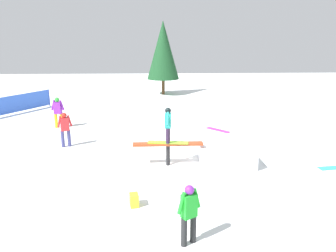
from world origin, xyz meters
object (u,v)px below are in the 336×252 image
(bystander_green, at_px, (189,212))
(main_rider_on_rail, at_px, (168,126))
(bystander_purple, at_px, (58,111))
(backpack_on_snow, at_px, (134,200))
(loose_snowboard_white, at_px, (172,138))
(loose_snowboard_magenta, at_px, (218,130))
(pine_tree_far, at_px, (163,50))
(rail_feature, at_px, (168,146))
(bystander_red, at_px, (65,128))

(bystander_green, bearing_deg, main_rider_on_rail, -118.70)
(bystander_purple, bearing_deg, backpack_on_snow, 124.43)
(main_rider_on_rail, relative_size, loose_snowboard_white, 0.93)
(main_rider_on_rail, xyz_separation_m, loose_snowboard_magenta, (-2.59, -4.33, -1.39))
(bystander_green, height_order, pine_tree_far, pine_tree_far)
(loose_snowboard_white, distance_m, pine_tree_far, 12.01)
(rail_feature, bearing_deg, bystander_green, 92.39)
(rail_feature, bearing_deg, bystander_red, -28.94)
(bystander_purple, distance_m, loose_snowboard_white, 5.88)
(loose_snowboard_magenta, bearing_deg, backpack_on_snow, -69.51)
(bystander_purple, bearing_deg, bystander_red, 117.38)
(bystander_purple, bearing_deg, pine_tree_far, -112.59)
(bystander_green, height_order, loose_snowboard_magenta, bystander_green)
(bystander_green, xyz_separation_m, loose_snowboard_magenta, (-2.34, -8.85, -0.76))
(rail_feature, xyz_separation_m, loose_snowboard_white, (-0.32, -3.12, -0.67))
(bystander_red, distance_m, pine_tree_far, 13.45)
(main_rider_on_rail, height_order, loose_snowboard_white, main_rider_on_rail)
(main_rider_on_rail, relative_size, bystander_red, 0.99)
(main_rider_on_rail, distance_m, backpack_on_snow, 3.26)
(bystander_red, xyz_separation_m, bystander_purple, (1.09, -2.94, 0.05))
(rail_feature, xyz_separation_m, main_rider_on_rail, (0.00, 0.00, 0.72))
(main_rider_on_rail, relative_size, backpack_on_snow, 4.14)
(bystander_red, height_order, loose_snowboard_magenta, bystander_red)
(bystander_red, distance_m, bystander_purple, 3.13)
(pine_tree_far, bearing_deg, loose_snowboard_magenta, 102.73)
(loose_snowboard_magenta, bearing_deg, pine_tree_far, 149.93)
(bystander_green, relative_size, loose_snowboard_magenta, 1.08)
(rail_feature, xyz_separation_m, bystander_red, (4.06, -2.18, 0.11))
(main_rider_on_rail, xyz_separation_m, bystander_red, (4.06, -2.18, -0.61))
(loose_snowboard_magenta, xyz_separation_m, pine_tree_far, (2.33, -10.33, 3.36))
(main_rider_on_rail, xyz_separation_m, backpack_on_snow, (1.02, 2.84, -1.24))
(bystander_purple, distance_m, backpack_on_snow, 8.99)
(bystander_green, relative_size, bystander_purple, 0.91)
(bystander_red, relative_size, loose_snowboard_magenta, 1.11)
(rail_feature, bearing_deg, pine_tree_far, -91.74)
(bystander_green, distance_m, backpack_on_snow, 2.19)
(rail_feature, relative_size, bystander_green, 1.76)
(bystander_purple, relative_size, backpack_on_snow, 4.45)
(bystander_purple, xyz_separation_m, loose_snowboard_white, (-5.47, 1.99, -0.84))
(loose_snowboard_magenta, distance_m, backpack_on_snow, 8.02)
(bystander_green, bearing_deg, bystander_purple, -92.59)
(bystander_green, bearing_deg, rail_feature, -118.70)
(main_rider_on_rail, distance_m, pine_tree_far, 14.79)
(bystander_purple, xyz_separation_m, loose_snowboard_magenta, (-7.74, 0.79, -0.84))
(bystander_green, bearing_deg, loose_snowboard_white, -122.34)
(rail_feature, bearing_deg, backpack_on_snow, 69.58)
(bystander_red, bearing_deg, main_rider_on_rail, -50.10)
(backpack_on_snow, bearing_deg, loose_snowboard_magenta, -37.34)
(bystander_red, bearing_deg, rail_feature, -50.10)
(main_rider_on_rail, height_order, pine_tree_far, pine_tree_far)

